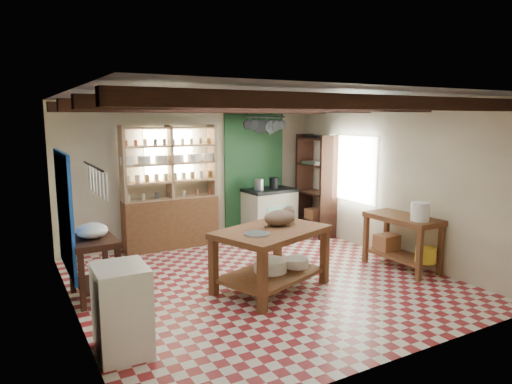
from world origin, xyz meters
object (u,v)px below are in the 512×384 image
right_counter (402,242)px  cat (280,218)px  stove (269,212)px  prep_table (94,268)px  white_cabinet (122,310)px  work_table (271,259)px

right_counter → cat: size_ratio=2.49×
stove → prep_table: 3.96m
white_cabinet → cat: 2.61m
prep_table → cat: (2.38, -0.71, 0.55)m
right_counter → cat: bearing=166.9°
work_table → right_counter: bearing=-25.7°
white_cabinet → right_counter: bearing=7.9°
work_table → prep_table: (-2.16, 0.84, -0.02)m
work_table → cat: bearing=11.3°
work_table → stove: (1.45, 2.45, 0.05)m
work_table → prep_table: work_table is taller
prep_table → white_cabinet: white_cabinet is taller
cat → prep_table: bearing=134.2°
stove → white_cabinet: (-3.64, -3.20, -0.02)m
right_counter → cat: 2.10m
work_table → white_cabinet: size_ratio=1.66×
prep_table → stove: bearing=21.9°
white_cabinet → cat: bearing=21.6°
stove → cat: cat is taller
cat → right_counter: bearing=-40.0°
work_table → stove: bearing=40.3°
right_counter → prep_table: bearing=163.8°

